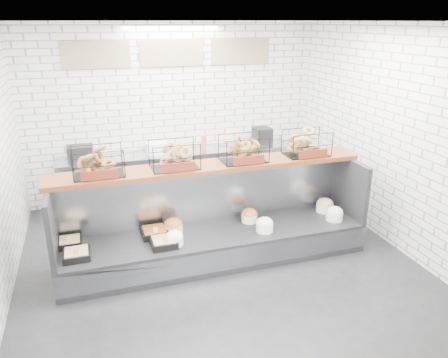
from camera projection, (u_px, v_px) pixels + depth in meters
name	position (u px, v px, depth m)	size (l,w,h in m)	color
ground	(222.00, 270.00, 5.60)	(5.50, 5.50, 0.00)	black
room_shell	(207.00, 101.00, 5.43)	(5.02, 5.51, 3.01)	white
display_case	(214.00, 235.00, 5.79)	(4.00, 0.90, 1.20)	black
bagel_shelf	(210.00, 155.00, 5.58)	(4.10, 0.50, 0.40)	#4D2210
prep_counter	(180.00, 175.00, 7.61)	(4.00, 0.60, 1.20)	#93969B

